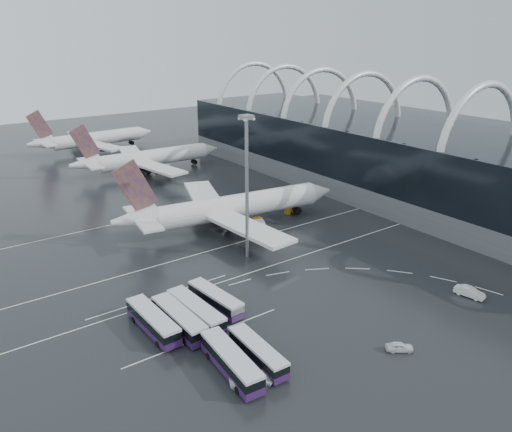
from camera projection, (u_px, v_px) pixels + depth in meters
ground at (265, 263)px, 104.92m from camera, size 420.00×420.00×0.00m
terminal at (390, 154)px, 149.91m from camera, size 42.00×160.00×34.90m
lane_marking_near at (271, 266)px, 103.40m from camera, size 120.00×0.25×0.01m
lane_marking_mid at (234, 244)px, 114.04m from camera, size 120.00×0.25×0.01m
lane_marking_far at (177, 210)px, 135.31m from camera, size 120.00×0.25×0.01m
bus_bay_line_south at (205, 336)px, 79.62m from camera, size 28.00×0.25×0.01m
bus_bay_line_north at (161, 296)px, 91.77m from camera, size 28.00×0.25×0.01m
airliner_main at (228, 208)px, 122.07m from camera, size 58.59×50.93×19.84m
airliner_gate_b at (147, 159)px, 170.41m from camera, size 53.20×47.90×18.50m
airliner_gate_c at (91, 140)px, 200.65m from camera, size 51.01×47.07×18.19m
bus_row_near_a at (153, 321)px, 80.40m from camera, size 3.57×13.77×3.37m
bus_row_near_b at (179, 319)px, 80.96m from camera, size 3.49×13.80×3.38m
bus_row_near_c at (196, 311)px, 83.11m from camera, size 3.81×14.13×3.45m
bus_row_near_d at (215, 299)px, 87.29m from camera, size 4.09×12.93×3.13m
bus_row_far_b at (231, 361)px, 70.65m from camera, size 4.24×13.99×3.39m
bus_row_far_c at (258, 352)px, 72.99m from camera, size 3.32×12.33×3.01m
van_curve_a at (251, 378)px, 68.72m from camera, size 6.80×5.46×1.72m
van_curve_b at (399, 347)px, 75.86m from camera, size 4.33×3.80×1.41m
van_curve_c at (470, 292)px, 91.33m from camera, size 2.98×5.68×1.78m
floodlight_mast at (247, 171)px, 101.19m from camera, size 2.33×2.33×30.37m
gse_cart_belly_a at (290, 211)px, 132.95m from camera, size 2.45×1.45×1.34m
gse_cart_belly_c at (257, 220)px, 126.44m from camera, size 2.45×1.45×1.33m
gse_cart_belly_d at (291, 199)px, 142.79m from camera, size 2.08×1.23×1.14m
gse_cart_belly_e at (220, 204)px, 138.36m from camera, size 2.08×1.23×1.14m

